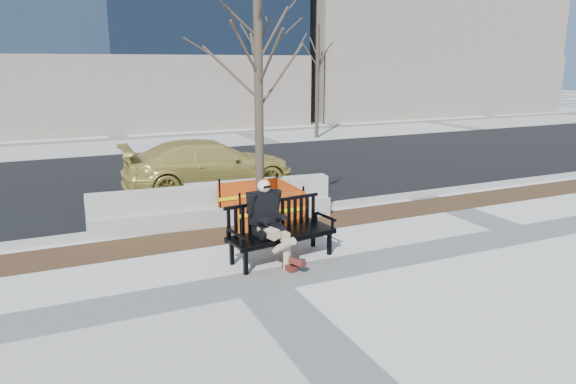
# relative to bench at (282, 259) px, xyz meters

# --- Properties ---
(ground) EXTENTS (120.00, 120.00, 0.00)m
(ground) POSITION_rel_bench_xyz_m (-0.79, -0.78, 0.00)
(ground) COLOR beige
(ground) RESTS_ON ground
(mulch_strip) EXTENTS (40.00, 1.20, 0.02)m
(mulch_strip) POSITION_rel_bench_xyz_m (-0.79, 1.82, 0.00)
(mulch_strip) COLOR #47301C
(mulch_strip) RESTS_ON ground
(asphalt_street) EXTENTS (60.00, 10.40, 0.01)m
(asphalt_street) POSITION_rel_bench_xyz_m (-0.79, 8.02, 0.00)
(asphalt_street) COLOR black
(asphalt_street) RESTS_ON ground
(curb) EXTENTS (60.00, 0.25, 0.12)m
(curb) POSITION_rel_bench_xyz_m (-0.79, 2.77, 0.06)
(curb) COLOR #9E9B93
(curb) RESTS_ON ground
(bench) EXTENTS (2.17, 1.02, 1.11)m
(bench) POSITION_rel_bench_xyz_m (0.00, 0.00, 0.00)
(bench) COLOR black
(bench) RESTS_ON ground
(seated_man) EXTENTS (0.80, 1.18, 1.54)m
(seated_man) POSITION_rel_bench_xyz_m (-0.28, 0.02, 0.00)
(seated_man) COLOR black
(seated_man) RESTS_ON ground
(tree_fence) EXTENTS (2.25, 2.25, 5.58)m
(tree_fence) POSITION_rel_bench_xyz_m (0.22, 1.67, 0.00)
(tree_fence) COLOR #FF5E1A
(tree_fence) RESTS_ON ground
(sedan) EXTENTS (4.99, 2.09, 1.44)m
(sedan) POSITION_rel_bench_xyz_m (0.34, 6.04, 0.00)
(sedan) COLOR #B9A649
(sedan) RESTS_ON ground
(jersey_barrier_left) EXTENTS (3.28, 0.91, 0.93)m
(jersey_barrier_left) POSITION_rel_bench_xyz_m (-1.64, 2.74, 0.00)
(jersey_barrier_left) COLOR #A3A098
(jersey_barrier_left) RESTS_ON ground
(jersey_barrier_right) EXTENTS (3.43, 0.99, 0.97)m
(jersey_barrier_right) POSITION_rel_bench_xyz_m (0.54, 2.59, 0.00)
(jersey_barrier_right) COLOR #A6A39B
(jersey_barrier_right) RESTS_ON ground
(far_tree_right) EXTENTS (2.72, 2.72, 5.78)m
(far_tree_right) POSITION_rel_bench_xyz_m (8.14, 14.27, 0.00)
(far_tree_right) COLOR #44382C
(far_tree_right) RESTS_ON ground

